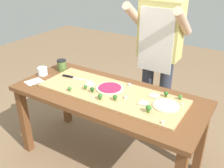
# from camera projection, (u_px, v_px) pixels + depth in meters

# --- Properties ---
(ground_plane) EXTENTS (8.00, 8.00, 0.00)m
(ground_plane) POSITION_uv_depth(u_px,v_px,m) (108.00, 159.00, 2.53)
(ground_plane) COLOR #896B4C
(prep_table) EXTENTS (1.67, 0.73, 0.74)m
(prep_table) POSITION_uv_depth(u_px,v_px,m) (108.00, 104.00, 2.24)
(prep_table) COLOR brown
(prep_table) RESTS_ON ground
(cutting_board) EXTENTS (1.27, 0.46, 0.02)m
(cutting_board) POSITION_uv_depth(u_px,v_px,m) (111.00, 93.00, 2.18)
(cutting_board) COLOR tan
(cutting_board) RESTS_ON prep_table
(chefs_knife) EXTENTS (0.33, 0.07, 0.02)m
(chefs_knife) POSITION_uv_depth(u_px,v_px,m) (73.00, 78.00, 2.43)
(chefs_knife) COLOR #B7BABF
(chefs_knife) RESTS_ON cutting_board
(pizza_whole_beet_magenta) EXTENTS (0.24, 0.24, 0.02)m
(pizza_whole_beet_magenta) POSITION_uv_depth(u_px,v_px,m) (110.00, 88.00, 2.23)
(pizza_whole_beet_magenta) COLOR beige
(pizza_whole_beet_magenta) RESTS_ON cutting_board
(pizza_whole_white_garlic) EXTENTS (0.21, 0.21, 0.02)m
(pizza_whole_white_garlic) POSITION_uv_depth(u_px,v_px,m) (166.00, 105.00, 1.97)
(pizza_whole_white_garlic) COLOR beige
(pizza_whole_white_garlic) RESTS_ON cutting_board
(pizza_slice_far_right) EXTENTS (0.08, 0.08, 0.01)m
(pizza_slice_far_right) POSITION_uv_depth(u_px,v_px,m) (143.00, 103.00, 2.00)
(pizza_slice_far_right) COLOR beige
(pizza_slice_far_right) RESTS_ON cutting_board
(pizza_slice_near_right) EXTENTS (0.07, 0.07, 0.01)m
(pizza_slice_near_right) POSITION_uv_depth(u_px,v_px,m) (154.00, 96.00, 2.11)
(pizza_slice_near_right) COLOR beige
(pizza_slice_near_right) RESTS_ON cutting_board
(pizza_slice_far_left) EXTENTS (0.09, 0.09, 0.01)m
(pizza_slice_far_left) POSITION_uv_depth(u_px,v_px,m) (90.00, 85.00, 2.29)
(pizza_slice_far_left) COLOR beige
(pizza_slice_far_left) RESTS_ON cutting_board
(broccoli_floret_center_right) EXTENTS (0.04, 0.04, 0.05)m
(broccoli_floret_center_right) POSITION_uv_depth(u_px,v_px,m) (166.00, 94.00, 2.09)
(broccoli_floret_center_right) COLOR #366618
(broccoli_floret_center_right) RESTS_ON cutting_board
(broccoli_floret_center_left) EXTENTS (0.04, 0.04, 0.05)m
(broccoli_floret_center_left) POSITION_uv_depth(u_px,v_px,m) (115.00, 97.00, 2.04)
(broccoli_floret_center_left) COLOR #366618
(broccoli_floret_center_left) RESTS_ON cutting_board
(broccoli_floret_front_right) EXTENTS (0.03, 0.03, 0.04)m
(broccoli_floret_front_right) POSITION_uv_depth(u_px,v_px,m) (70.00, 89.00, 2.18)
(broccoli_floret_front_right) COLOR #487A23
(broccoli_floret_front_right) RESTS_ON cutting_board
(broccoli_floret_back_left) EXTENTS (0.03, 0.03, 0.04)m
(broccoli_floret_back_left) POSITION_uv_depth(u_px,v_px,m) (180.00, 97.00, 2.05)
(broccoli_floret_back_left) COLOR #487A23
(broccoli_floret_back_left) RESTS_ON cutting_board
(broccoli_floret_front_mid) EXTENTS (0.03, 0.03, 0.04)m
(broccoli_floret_front_mid) POSITION_uv_depth(u_px,v_px,m) (86.00, 87.00, 2.21)
(broccoli_floret_front_mid) COLOR #3F7220
(broccoli_floret_front_mid) RESTS_ON cutting_board
(broccoli_floret_back_right) EXTENTS (0.04, 0.04, 0.05)m
(broccoli_floret_back_right) POSITION_uv_depth(u_px,v_px,m) (92.00, 89.00, 2.16)
(broccoli_floret_back_right) COLOR #2C5915
(broccoli_floret_back_right) RESTS_ON cutting_board
(broccoli_floret_back_mid) EXTENTS (0.04, 0.04, 0.05)m
(broccoli_floret_back_mid) POSITION_uv_depth(u_px,v_px,m) (100.00, 96.00, 2.05)
(broccoli_floret_back_mid) COLOR #3F7220
(broccoli_floret_back_mid) RESTS_ON cutting_board
(broccoli_floret_front_left) EXTENTS (0.05, 0.05, 0.06)m
(broccoli_floret_front_left) POSITION_uv_depth(u_px,v_px,m) (149.00, 108.00, 1.88)
(broccoli_floret_front_left) COLOR #3F7220
(broccoli_floret_front_left) RESTS_ON cutting_board
(cheese_crumble_a) EXTENTS (0.03, 0.03, 0.02)m
(cheese_crumble_a) POSITION_uv_depth(u_px,v_px,m) (129.00, 85.00, 2.28)
(cheese_crumble_a) COLOR white
(cheese_crumble_a) RESTS_ON cutting_board
(cheese_crumble_b) EXTENTS (0.02, 0.02, 0.02)m
(cheese_crumble_b) POSITION_uv_depth(u_px,v_px,m) (163.00, 122.00, 1.77)
(cheese_crumble_b) COLOR silver
(cheese_crumble_b) RESTS_ON cutting_board
(cheese_crumble_c) EXTENTS (0.02, 0.02, 0.02)m
(cheese_crumble_c) POSITION_uv_depth(u_px,v_px,m) (92.00, 88.00, 2.22)
(cheese_crumble_c) COLOR white
(cheese_crumble_c) RESTS_ON cutting_board
(cheese_crumble_d) EXTENTS (0.02, 0.02, 0.01)m
(cheese_crumble_d) POSITION_uv_depth(u_px,v_px,m) (93.00, 97.00, 2.09)
(cheese_crumble_d) COLOR silver
(cheese_crumble_d) RESTS_ON cutting_board
(cheese_crumble_e) EXTENTS (0.02, 0.02, 0.01)m
(cheese_crumble_e) POSITION_uv_depth(u_px,v_px,m) (182.00, 104.00, 1.99)
(cheese_crumble_e) COLOR white
(cheese_crumble_e) RESTS_ON cutting_board
(cheese_crumble_f) EXTENTS (0.03, 0.03, 0.02)m
(cheese_crumble_f) POSITION_uv_depth(u_px,v_px,m) (126.00, 97.00, 2.08)
(cheese_crumble_f) COLOR silver
(cheese_crumble_f) RESTS_ON cutting_board
(flour_cup) EXTENTS (0.10, 0.10, 0.08)m
(flour_cup) POSITION_uv_depth(u_px,v_px,m) (43.00, 72.00, 2.53)
(flour_cup) COLOR white
(flour_cup) RESTS_ON prep_table
(sauce_jar) EXTENTS (0.09, 0.09, 0.11)m
(sauce_jar) POSITION_uv_depth(u_px,v_px,m) (62.00, 65.00, 2.62)
(sauce_jar) COLOR #517033
(sauce_jar) RESTS_ON prep_table
(recipe_note) EXTENTS (0.15, 0.18, 0.00)m
(recipe_note) POSITION_uv_depth(u_px,v_px,m) (34.00, 81.00, 2.41)
(recipe_note) COLOR white
(recipe_note) RESTS_ON prep_table
(cook_center) EXTENTS (0.54, 0.39, 1.67)m
(cook_center) POSITION_uv_depth(u_px,v_px,m) (159.00, 48.00, 2.49)
(cook_center) COLOR #333847
(cook_center) RESTS_ON ground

